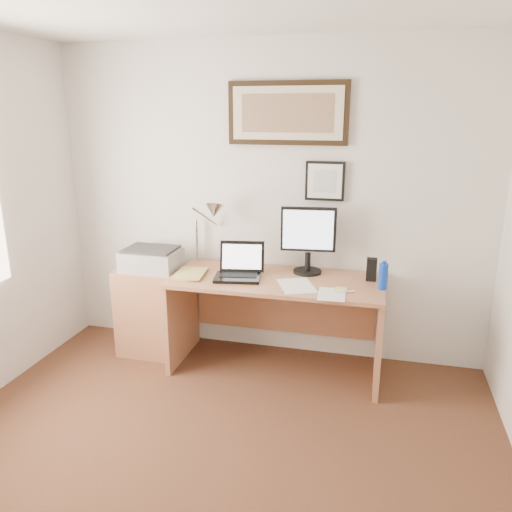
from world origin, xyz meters
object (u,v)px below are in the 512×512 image
(water_bottle, at_px, (383,276))
(laptop, at_px, (239,270))
(side_cabinet, at_px, (152,310))
(desk, at_px, (278,304))
(lcd_monitor, at_px, (308,237))
(book, at_px, (177,273))
(printer, at_px, (151,259))

(water_bottle, distance_m, laptop, 1.06)
(side_cabinet, relative_size, laptop, 1.95)
(desk, distance_m, lcd_monitor, 0.57)
(water_bottle, relative_size, desk, 0.12)
(water_bottle, bearing_deg, side_cabinet, 177.14)
(laptop, bearing_deg, lcd_monitor, 24.91)
(book, relative_size, lcd_monitor, 0.58)
(side_cabinet, height_order, book, book)
(laptop, relative_size, printer, 0.85)
(water_bottle, height_order, desk, water_bottle)
(water_bottle, bearing_deg, laptop, 179.65)
(desk, bearing_deg, side_cabinet, -178.11)
(desk, bearing_deg, book, -166.66)
(book, bearing_deg, lcd_monitor, 16.45)
(book, relative_size, desk, 0.19)
(book, distance_m, lcd_monitor, 1.05)
(side_cabinet, relative_size, printer, 1.66)
(desk, height_order, laptop, laptop)
(book, xyz_separation_m, laptop, (0.49, 0.06, 0.05))
(water_bottle, xyz_separation_m, printer, (-1.82, 0.09, -0.03))
(side_cabinet, distance_m, water_bottle, 1.91)
(water_bottle, xyz_separation_m, desk, (-0.78, 0.13, -0.33))
(laptop, xyz_separation_m, printer, (-0.76, 0.08, 0.01))
(lcd_monitor, height_order, printer, lcd_monitor)
(lcd_monitor, bearing_deg, book, -163.55)
(side_cabinet, height_order, printer, printer)
(side_cabinet, relative_size, book, 2.43)
(water_bottle, xyz_separation_m, book, (-1.54, -0.05, -0.08))
(side_cabinet, height_order, lcd_monitor, lcd_monitor)
(laptop, bearing_deg, book, -172.84)
(water_bottle, relative_size, laptop, 0.50)
(side_cabinet, distance_m, lcd_monitor, 1.45)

